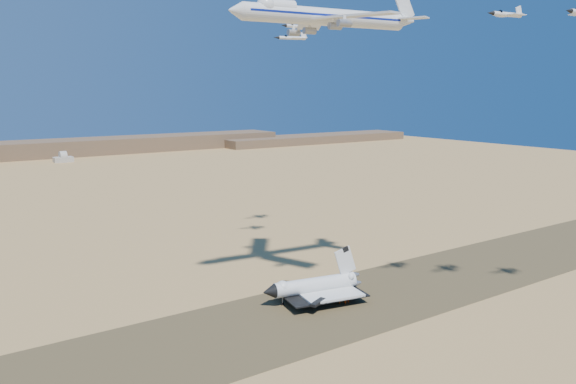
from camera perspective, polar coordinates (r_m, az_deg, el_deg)
ground at (r=187.01m, az=-0.31°, el=-12.94°), size 1200.00×1200.00×0.00m
runway at (r=187.00m, az=-0.31°, el=-12.94°), size 600.00×50.00×0.06m
ridgeline at (r=692.08m, az=-20.82°, el=4.07°), size 960.00×90.00×18.00m
shuttle at (r=202.34m, az=2.68°, el=-9.60°), size 37.70×27.73×18.57m
carrier_747 at (r=195.87m, az=3.37°, el=17.37°), size 73.17×56.26×18.18m
crew_a at (r=200.70m, az=5.28°, el=-11.07°), size 0.37×0.57×1.56m
crew_b at (r=201.71m, az=6.13°, el=-10.94°), size 0.91×1.00×1.78m
crew_c at (r=200.29m, az=5.85°, el=-11.07°), size 1.25×0.88×1.92m
chase_jet_a at (r=190.64m, az=21.29°, el=16.48°), size 14.63×8.05×3.65m
chase_jet_d at (r=246.33m, az=0.37°, el=15.39°), size 14.54×8.45×3.70m
chase_jet_e at (r=270.05m, az=0.92°, el=16.48°), size 16.34×8.63×4.07m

